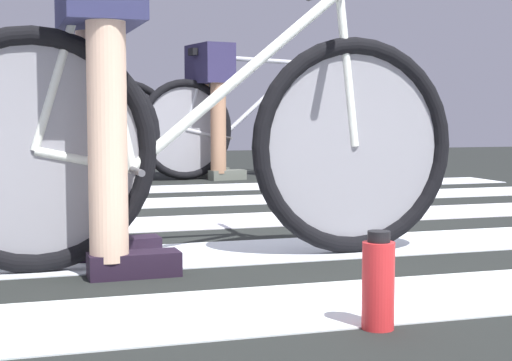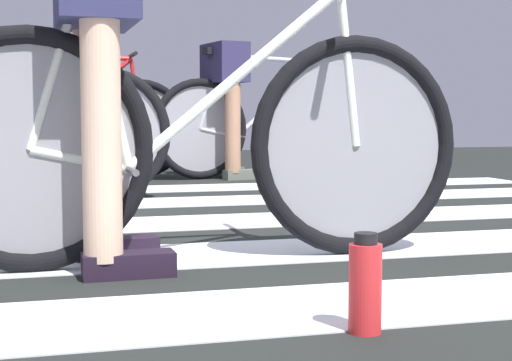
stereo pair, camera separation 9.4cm
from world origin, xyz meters
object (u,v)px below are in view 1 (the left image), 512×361
bicycle_1_of_4 (204,139)px  cyclist_4_of_4 (4,89)px  cyclist_3_of_4 (211,92)px  bicycle_4_of_4 (52,126)px  water_bottle (378,283)px  cyclist_1_of_4 (101,51)px  bicycle_3_of_4 (249,125)px

bicycle_1_of_4 → cyclist_4_of_4: bearing=99.4°
cyclist_3_of_4 → bicycle_4_of_4: bearing=160.1°
bicycle_1_of_4 → bicycle_4_of_4: size_ratio=1.00×
water_bottle → cyclist_4_of_4: bearing=101.4°
cyclist_1_of_4 → water_bottle: 1.11m
bicycle_4_of_4 → cyclist_1_of_4: bearing=-91.0°
bicycle_4_of_4 → cyclist_3_of_4: bearing=-10.4°
bicycle_4_of_4 → cyclist_4_of_4: 0.40m
bicycle_1_of_4 → cyclist_1_of_4: size_ratio=1.74×
cyclist_1_of_4 → water_bottle: (0.50, -0.83, -0.55)m
bicycle_3_of_4 → cyclist_4_of_4: (-1.72, 0.11, 0.25)m
cyclist_1_of_4 → bicycle_4_of_4: size_ratio=0.58×
bicycle_1_of_4 → cyclist_1_of_4: cyclist_1_of_4 is taller
bicycle_3_of_4 → cyclist_3_of_4: 0.39m
cyclist_3_of_4 → bicycle_4_of_4: cyclist_3_of_4 is taller
cyclist_3_of_4 → cyclist_4_of_4: size_ratio=0.98×
cyclist_4_of_4 → bicycle_3_of_4: bearing=-5.0°
bicycle_3_of_4 → bicycle_4_of_4: bearing=164.4°
bicycle_3_of_4 → cyclist_4_of_4: bearing=165.5°
water_bottle → cyclist_3_of_4: bearing=81.5°
cyclist_4_of_4 → cyclist_3_of_4: bearing=-8.1°
cyclist_1_of_4 → cyclist_3_of_4: (1.08, 3.10, -0.02)m
bicycle_4_of_4 → cyclist_4_of_4: cyclist_4_of_4 is taller
cyclist_3_of_4 → cyclist_4_of_4: bearing=162.3°
cyclist_3_of_4 → water_bottle: size_ratio=4.53×
bicycle_3_of_4 → cyclist_3_of_4: (-0.30, -0.06, 0.24)m
cyclist_4_of_4 → water_bottle: cyclist_4_of_4 is taller
bicycle_1_of_4 → bicycle_4_of_4: same height
cyclist_3_of_4 → water_bottle: bearing=-109.4°
cyclist_3_of_4 → water_bottle: cyclist_3_of_4 is taller
water_bottle → cyclist_1_of_4: bearing=120.8°
bicycle_3_of_4 → cyclist_3_of_4: cyclist_3_of_4 is taller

